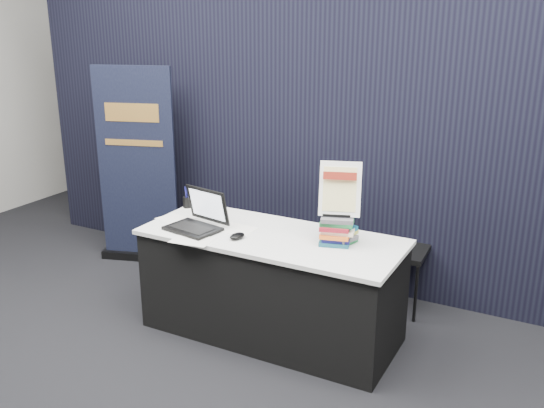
{
  "coord_description": "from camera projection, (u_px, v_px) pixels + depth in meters",
  "views": [
    {
      "loc": [
        1.82,
        -2.86,
        2.22
      ],
      "look_at": [
        0.01,
        0.55,
        0.97
      ],
      "focal_mm": 40.0,
      "sensor_mm": 36.0,
      "label": 1
    }
  ],
  "objects": [
    {
      "name": "floor",
      "position": [
        231.0,
        371.0,
        3.89
      ],
      "size": [
        8.0,
        8.0,
        0.0
      ],
      "primitive_type": "plane",
      "color": "black",
      "rests_on": "ground"
    },
    {
      "name": "wall_back",
      "position": [
        417.0,
        53.0,
        6.72
      ],
      "size": [
        8.0,
        0.02,
        3.5
      ],
      "primitive_type": "cube",
      "color": "#ABA8A1",
      "rests_on": "floor"
    },
    {
      "name": "drape_partition",
      "position": [
        333.0,
        142.0,
        4.87
      ],
      "size": [
        6.0,
        0.08,
        2.4
      ],
      "primitive_type": "cube",
      "color": "black",
      "rests_on": "floor"
    },
    {
      "name": "display_table",
      "position": [
        271.0,
        285.0,
        4.24
      ],
      "size": [
        1.8,
        0.75,
        0.75
      ],
      "color": "black",
      "rests_on": "floor"
    },
    {
      "name": "laptop",
      "position": [
        197.0,
        220.0,
        4.23
      ],
      "size": [
        0.4,
        0.35,
        0.27
      ],
      "rotation": [
        0.0,
        0.0,
        -0.18
      ],
      "color": "black",
      "rests_on": "display_table"
    },
    {
      "name": "mouse",
      "position": [
        237.0,
        236.0,
        4.05
      ],
      "size": [
        0.1,
        0.14,
        0.04
      ],
      "primitive_type": "ellipsoid",
      "rotation": [
        0.0,
        0.0,
        -0.22
      ],
      "color": "black",
      "rests_on": "display_table"
    },
    {
      "name": "brochure_left",
      "position": [
        175.0,
        219.0,
        4.42
      ],
      "size": [
        0.29,
        0.24,
        0.0
      ],
      "primitive_type": "cube",
      "rotation": [
        0.0,
        0.0,
        -0.26
      ],
      "color": "white",
      "rests_on": "display_table"
    },
    {
      "name": "brochure_mid",
      "position": [
        192.0,
        240.0,
        4.03
      ],
      "size": [
        0.29,
        0.22,
        0.0
      ],
      "primitive_type": "cube",
      "rotation": [
        0.0,
        0.0,
        0.12
      ],
      "color": "white",
      "rests_on": "display_table"
    },
    {
      "name": "brochure_right",
      "position": [
        234.0,
        229.0,
        4.24
      ],
      "size": [
        0.3,
        0.22,
        0.0
      ],
      "primitive_type": "cube",
      "rotation": [
        0.0,
        0.0,
        -0.05
      ],
      "color": "white",
      "rests_on": "display_table"
    },
    {
      "name": "pen_cup",
      "position": [
        187.0,
        202.0,
        4.69
      ],
      "size": [
        0.08,
        0.08,
        0.08
      ],
      "primitive_type": "cylinder",
      "rotation": [
        0.0,
        0.0,
        0.31
      ],
      "color": "black",
      "rests_on": "display_table"
    },
    {
      "name": "book_stack_tall",
      "position": [
        337.0,
        230.0,
        3.94
      ],
      "size": [
        0.23,
        0.21,
        0.19
      ],
      "rotation": [
        0.0,
        0.0,
        0.3
      ],
      "color": "#184D5E",
      "rests_on": "display_table"
    },
    {
      "name": "book_stack_short",
      "position": [
        341.0,
        234.0,
        3.99
      ],
      "size": [
        0.23,
        0.2,
        0.11
      ],
      "rotation": [
        0.0,
        0.0,
        -0.3
      ],
      "color": "#20783D",
      "rests_on": "display_table"
    },
    {
      "name": "info_sign",
      "position": [
        340.0,
        190.0,
        3.88
      ],
      "size": [
        0.29,
        0.18,
        0.36
      ],
      "rotation": [
        0.0,
        0.0,
        0.33
      ],
      "color": "black",
      "rests_on": "book_stack_tall"
    },
    {
      "name": "pullup_banner",
      "position": [
        137.0,
        178.0,
        5.39
      ],
      "size": [
        0.74,
        0.33,
        1.77
      ],
      "rotation": [
        0.0,
        0.0,
        0.31
      ],
      "color": "black",
      "rests_on": "floor"
    },
    {
      "name": "stacking_chair",
      "position": [
        401.0,
        243.0,
        4.64
      ],
      "size": [
        0.43,
        0.44,
        0.92
      ],
      "rotation": [
        0.0,
        0.0,
        0.05
      ],
      "color": "black",
      "rests_on": "floor"
    }
  ]
}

